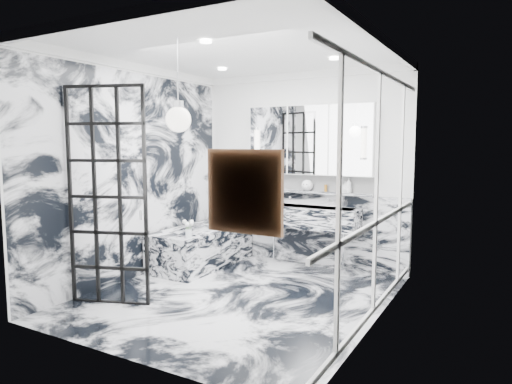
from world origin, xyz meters
The scene contains 25 objects.
floor centered at (0.00, 0.00, 0.00)m, with size 3.60×3.60×0.00m, color silver.
ceiling centered at (0.00, 0.00, 2.80)m, with size 3.60×3.60×0.00m, color white.
wall_back centered at (0.00, 1.80, 1.40)m, with size 3.60×3.60×0.00m, color white.
wall_front centered at (0.00, -1.80, 1.40)m, with size 3.60×3.60×0.00m, color white.
wall_left centered at (-1.60, 0.00, 1.40)m, with size 3.60×3.60×0.00m, color white.
wall_right centered at (1.60, 0.00, 1.40)m, with size 3.60×3.60×0.00m, color white.
marble_clad_back centered at (0.00, 1.78, 0.53)m, with size 3.18×0.05×1.05m, color silver.
marble_clad_left centered at (-1.59, 0.00, 1.34)m, with size 0.02×3.56×2.68m, color silver.
panel_molding centered at (1.58, 0.00, 1.30)m, with size 0.03×3.40×2.30m, color white.
soap_bottle_a centered at (0.75, 1.71, 1.19)m, with size 0.08×0.08×0.21m, color #8C5919.
soap_bottle_b centered at (0.70, 1.71, 1.17)m, with size 0.07×0.07×0.16m, color #4C4C51.
soap_bottle_c centered at (0.70, 1.71, 1.16)m, with size 0.11×0.11×0.14m, color silver.
face_pot centered at (0.13, 1.71, 1.17)m, with size 0.17×0.17×0.17m, color white.
amber_bottle centered at (0.42, 1.71, 1.14)m, with size 0.04×0.04×0.10m, color #8C5919.
flower_vase centered at (-0.89, 0.22, 0.61)m, with size 0.08×0.08×0.12m, color silver.
crittall_door centered at (-1.13, -0.90, 1.19)m, with size 0.88×0.04×2.38m, color black, non-canonical shape.
artwork centered at (1.13, -1.76, 1.45)m, with size 0.48×0.05×0.48m, color orange.
pendant_light centered at (0.01, -1.06, 2.00)m, with size 0.23×0.23×0.23m, color white.
trough_sink centered at (0.15, 1.55, 0.73)m, with size 1.60×0.45×0.30m, color silver.
ledge centered at (0.15, 1.72, 1.07)m, with size 1.90×0.14×0.04m, color silver.
subway_tile centered at (0.15, 1.78, 1.21)m, with size 1.90×0.03×0.23m, color white.
mirror_cabinet centered at (0.15, 1.73, 1.82)m, with size 1.90×0.16×1.00m, color white.
sconce_left centered at (-0.67, 1.63, 1.78)m, with size 0.07×0.07×0.40m, color white.
sconce_right centered at (0.97, 1.63, 1.78)m, with size 0.07×0.07×0.40m, color white.
bathtub centered at (-1.18, 0.90, 0.28)m, with size 0.75×1.65×0.55m, color silver.
Camera 1 is at (2.72, -4.41, 1.78)m, focal length 32.00 mm.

